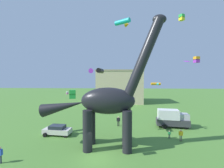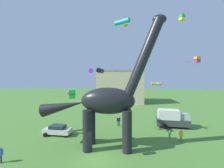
# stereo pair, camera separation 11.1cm
# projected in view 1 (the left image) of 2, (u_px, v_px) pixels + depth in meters

# --- Properties ---
(ground_plane) EXTENTS (240.00, 240.00, 0.00)m
(ground_plane) POSITION_uv_depth(u_px,v_px,m) (98.00, 158.00, 16.71)
(ground_plane) COLOR #4C7F33
(dinosaur_sculpture) EXTENTS (15.89, 3.37, 16.61)m
(dinosaur_sculpture) POSITION_uv_depth(u_px,v_px,m) (107.00, 101.00, 19.08)
(dinosaur_sculpture) COLOR black
(dinosaur_sculpture) RESTS_ON ground_plane
(parked_sedan_left) EXTENTS (4.34, 2.14, 1.55)m
(parked_sedan_left) POSITION_uv_depth(u_px,v_px,m) (57.00, 130.00, 23.50)
(parked_sedan_left) COLOR silver
(parked_sedan_left) RESTS_ON ground_plane
(parked_box_truck) EXTENTS (5.82, 2.79, 3.20)m
(parked_box_truck) POSITION_uv_depth(u_px,v_px,m) (172.00, 118.00, 27.29)
(parked_box_truck) COLOR #38383D
(parked_box_truck) RESTS_ON ground_plane
(person_vendor_side) EXTENTS (0.42, 0.18, 1.11)m
(person_vendor_side) POSITION_uv_depth(u_px,v_px,m) (169.00, 134.00, 22.28)
(person_vendor_side) COLOR #2D3347
(person_vendor_side) RESTS_ON ground_plane
(person_photographer) EXTENTS (0.65, 0.29, 1.74)m
(person_photographer) POSITION_uv_depth(u_px,v_px,m) (0.00, 153.00, 15.64)
(person_photographer) COLOR #2D3347
(person_photographer) RESTS_ON ground_plane
(person_near_flyer) EXTENTS (0.67, 0.29, 1.79)m
(person_near_flyer) POSITION_uv_depth(u_px,v_px,m) (118.00, 120.00, 27.98)
(person_near_flyer) COLOR black
(person_near_flyer) RESTS_ON ground_plane
(person_watching_child) EXTENTS (0.61, 0.27, 1.63)m
(person_watching_child) POSITION_uv_depth(u_px,v_px,m) (181.00, 134.00, 21.26)
(person_watching_child) COLOR #6B6056
(person_watching_child) RESTS_ON ground_plane
(kite_high_right) EXTENTS (0.75, 0.75, 0.87)m
(kite_high_right) POSITION_uv_depth(u_px,v_px,m) (73.00, 94.00, 15.19)
(kite_high_right) COLOR green
(kite_trailing) EXTENTS (0.70, 0.70, 0.73)m
(kite_trailing) POSITION_uv_depth(u_px,v_px,m) (182.00, 18.00, 18.65)
(kite_trailing) COLOR green
(kite_near_low) EXTENTS (1.54, 1.63, 0.46)m
(kite_near_low) POSITION_uv_depth(u_px,v_px,m) (124.00, 22.00, 14.36)
(kite_near_low) COLOR #19B2B7
(kite_mid_center) EXTENTS (2.21, 2.55, 0.74)m
(kite_mid_center) POSITION_uv_depth(u_px,v_px,m) (98.00, 71.00, 22.75)
(kite_mid_center) COLOR black
(kite_mid_right) EXTENTS (0.70, 0.70, 0.72)m
(kite_mid_right) POSITION_uv_depth(u_px,v_px,m) (67.00, 93.00, 40.32)
(kite_mid_right) COLOR white
(kite_far_right) EXTENTS (1.14, 0.94, 0.27)m
(kite_far_right) POSITION_uv_depth(u_px,v_px,m) (187.00, 61.00, 24.61)
(kite_far_right) COLOR purple
(kite_drifting) EXTENTS (1.19, 1.19, 1.40)m
(kite_drifting) POSITION_uv_depth(u_px,v_px,m) (197.00, 60.00, 34.19)
(kite_drifting) COLOR orange
(kite_apex) EXTENTS (1.51, 1.27, 0.44)m
(kite_apex) POSITION_uv_depth(u_px,v_px,m) (156.00, 84.00, 24.43)
(kite_apex) COLOR orange
(background_building_block) EXTENTS (16.52, 12.32, 11.89)m
(background_building_block) POSITION_uv_depth(u_px,v_px,m) (120.00, 86.00, 56.53)
(background_building_block) COLOR #CCB78E
(background_building_block) RESTS_ON ground_plane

